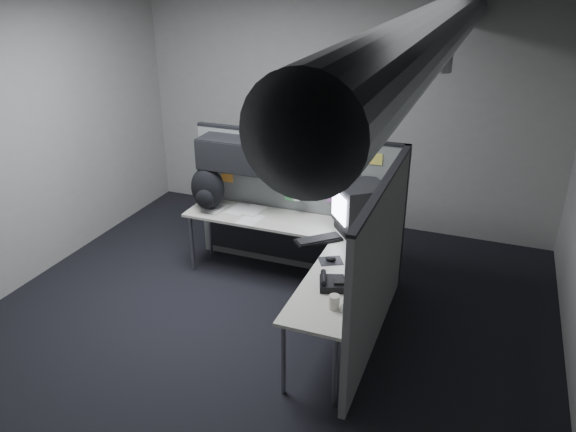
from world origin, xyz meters
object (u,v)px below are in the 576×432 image
at_px(phone, 331,283).
at_px(keyboard, 318,240).
at_px(desk, 298,244).
at_px(monitor, 361,208).
at_px(backpack, 207,189).

bearing_deg(phone, keyboard, 106.76).
xyz_separation_m(desk, monitor, (0.58, 0.29, 0.39)).
relative_size(desk, keyboard, 4.95).
relative_size(monitor, keyboard, 1.38).
bearing_deg(desk, phone, -54.36).
bearing_deg(monitor, keyboard, -123.57).
relative_size(monitor, backpack, 1.31).
height_order(monitor, backpack, monitor).
bearing_deg(monitor, desk, -145.49).
height_order(phone, backpack, backpack).
bearing_deg(backpack, keyboard, -9.64).
height_order(desk, keyboard, keyboard).
xyz_separation_m(desk, keyboard, (0.25, -0.08, 0.14)).
distance_m(monitor, phone, 1.19).
distance_m(phone, backpack, 2.14).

